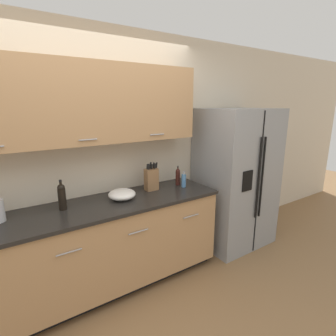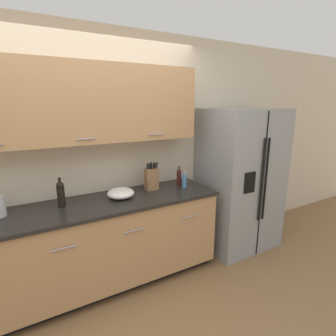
{
  "view_description": "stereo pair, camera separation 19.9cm",
  "coord_description": "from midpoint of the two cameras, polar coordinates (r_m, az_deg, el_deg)",
  "views": [
    {
      "loc": [
        -0.78,
        -1.55,
        1.85
      ],
      "look_at": [
        0.75,
        0.75,
        1.17
      ],
      "focal_mm": 28.0,
      "sensor_mm": 36.0,
      "label": 1
    },
    {
      "loc": [
        -0.61,
        -1.65,
        1.85
      ],
      "look_at": [
        0.75,
        0.75,
        1.17
      ],
      "focal_mm": 28.0,
      "sensor_mm": 36.0,
      "label": 2
    }
  ],
  "objects": [
    {
      "name": "oil_bottle",
      "position": [
        3.06,
        4.26,
        -1.9
      ],
      "size": [
        0.05,
        0.05,
        0.23
      ],
      "color": "#3D1914",
      "rests_on": "counter_unit"
    },
    {
      "name": "wall_back",
      "position": [
        2.75,
        -15.3,
        5.33
      ],
      "size": [
        10.0,
        0.39,
        2.6
      ],
      "color": "beige",
      "rests_on": "ground_plane"
    },
    {
      "name": "mixing_bowl",
      "position": [
        2.69,
        -8.17,
        -5.47
      ],
      "size": [
        0.27,
        0.27,
        0.1
      ],
      "color": "white",
      "rests_on": "counter_unit"
    },
    {
      "name": "wine_bottle",
      "position": [
        2.57,
        -20.27,
        -5.28
      ],
      "size": [
        0.07,
        0.07,
        0.28
      ],
      "color": "black",
      "rests_on": "counter_unit"
    },
    {
      "name": "refrigerator",
      "position": [
        3.52,
        16.96,
        -2.46
      ],
      "size": [
        0.95,
        0.74,
        1.79
      ],
      "color": "gray",
      "rests_on": "ground_plane"
    },
    {
      "name": "soap_dispenser",
      "position": [
        2.99,
        5.51,
        -2.79
      ],
      "size": [
        0.06,
        0.05,
        0.19
      ],
      "color": "#4C7FB2",
      "rests_on": "counter_unit"
    },
    {
      "name": "counter_unit",
      "position": [
        2.79,
        -13.82,
        -16.25
      ],
      "size": [
        2.59,
        0.64,
        0.92
      ],
      "color": "black",
      "rests_on": "ground_plane"
    },
    {
      "name": "knife_block",
      "position": [
        2.89,
        -1.64,
        -2.32
      ],
      "size": [
        0.16,
        0.09,
        0.31
      ],
      "color": "olive",
      "rests_on": "counter_unit"
    }
  ]
}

